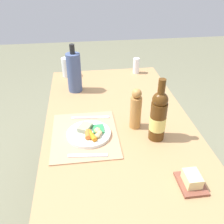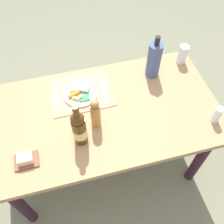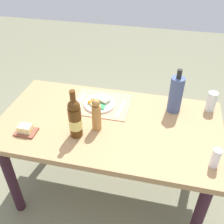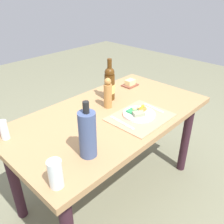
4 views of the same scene
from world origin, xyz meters
TOP-DOWN VIEW (x-y plane):
  - ground_plane at (0.00, 0.00)m, footprint 8.00×8.00m
  - dining_table at (0.00, 0.00)m, footprint 1.47×0.80m
  - placemat at (0.10, -0.19)m, footprint 0.40×0.33m
  - dinner_plate at (0.11, -0.17)m, footprint 0.22×0.22m
  - fork at (-0.05, -0.15)m, footprint 0.04×0.21m
  - knife at (0.26, -0.18)m, footprint 0.04×0.18m
  - water_tumbler at (-0.65, -0.29)m, footprint 0.07×0.07m
  - salt_shaker at (-0.64, 0.23)m, footprint 0.05×0.05m
  - pepper_mill at (0.06, 0.08)m, footprint 0.06×0.06m
  - wine_bottle at (0.17, 0.16)m, footprint 0.08×0.08m
  - butter_dish at (0.48, 0.22)m, footprint 0.13×0.10m
  - cooler_bottle at (-0.41, -0.23)m, footprint 0.09×0.09m

SIDE VIEW (x-z plane):
  - ground_plane at x=0.00m, z-range 0.00..0.00m
  - dining_table at x=0.00m, z-range 0.26..1.00m
  - placemat at x=0.10m, z-range 0.73..0.74m
  - fork at x=-0.05m, z-range 0.74..0.74m
  - knife at x=0.26m, z-range 0.74..0.74m
  - dinner_plate at x=0.11m, z-range 0.73..0.77m
  - butter_dish at x=0.48m, z-range 0.73..0.78m
  - salt_shaker at x=-0.64m, z-range 0.73..0.85m
  - water_tumbler at x=-0.65m, z-range 0.72..0.87m
  - pepper_mill at x=0.06m, z-range 0.73..0.95m
  - wine_bottle at x=0.17m, z-range 0.70..1.02m
  - cooler_bottle at x=-0.41m, z-range 0.71..1.02m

